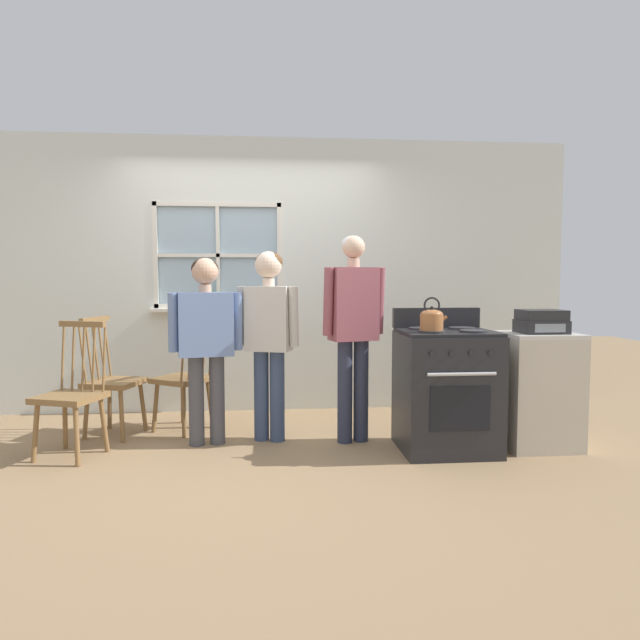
{
  "coord_description": "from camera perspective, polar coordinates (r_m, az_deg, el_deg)",
  "views": [
    {
      "loc": [
        0.17,
        -4.32,
        1.32
      ],
      "look_at": [
        0.57,
        0.06,
        1.0
      ],
      "focal_mm": 32.0,
      "sensor_mm": 36.0,
      "label": 1
    }
  ],
  "objects": [
    {
      "name": "person_teen_center",
      "position": [
        4.61,
        -5.14,
        -0.57
      ],
      "size": [
        0.51,
        0.31,
        1.54
      ],
      "rotation": [
        0.0,
        0.0,
        -0.31
      ],
      "color": "#384766",
      "rests_on": "ground_plane"
    },
    {
      "name": "stove",
      "position": [
        4.51,
        12.49,
        -6.76
      ],
      "size": [
        0.71,
        0.68,
        1.08
      ],
      "color": "#232326",
      "rests_on": "ground_plane"
    },
    {
      "name": "person_elderly_left",
      "position": [
        4.57,
        -11.35,
        -1.14
      ],
      "size": [
        0.58,
        0.28,
        1.48
      ],
      "rotation": [
        0.0,
        0.0,
        0.17
      ],
      "color": "#4C4C51",
      "rests_on": "ground_plane"
    },
    {
      "name": "chair_by_window",
      "position": [
        5.1,
        -13.37,
        -5.75
      ],
      "size": [
        0.57,
        0.57,
        1.0
      ],
      "rotation": [
        0.0,
        0.0,
        -2.16
      ],
      "color": "olive",
      "rests_on": "ground_plane"
    },
    {
      "name": "chair_center_cluster",
      "position": [
        4.63,
        -23.58,
        -7.0
      ],
      "size": [
        0.53,
        0.51,
        1.0
      ],
      "rotation": [
        0.0,
        0.0,
        -0.33
      ],
      "color": "olive",
      "rests_on": "ground_plane"
    },
    {
      "name": "side_counter",
      "position": [
        4.8,
        20.97,
        -6.55
      ],
      "size": [
        0.55,
        0.5,
        0.9
      ],
      "color": "beige",
      "rests_on": "ground_plane"
    },
    {
      "name": "wall_back",
      "position": [
        5.72,
        -6.77,
        4.31
      ],
      "size": [
        6.4,
        0.16,
        2.7
      ],
      "color": "silver",
      "rests_on": "ground_plane"
    },
    {
      "name": "potted_plant",
      "position": [
        5.66,
        -11.07,
        1.91
      ],
      "size": [
        0.16,
        0.16,
        0.26
      ],
      "color": "#42474C",
      "rests_on": "wall_back"
    },
    {
      "name": "kettle",
      "position": [
        4.27,
        11.11,
        0.11
      ],
      "size": [
        0.21,
        0.17,
        0.25
      ],
      "color": "#A86638",
      "rests_on": "stove"
    },
    {
      "name": "chair_near_wall",
      "position": [
        5.12,
        -20.07,
        -5.86
      ],
      "size": [
        0.5,
        0.52,
        1.0
      ],
      "rotation": [
        0.0,
        0.0,
        1.28
      ],
      "color": "olive",
      "rests_on": "ground_plane"
    },
    {
      "name": "ground_plane",
      "position": [
        4.52,
        -7.32,
        -12.85
      ],
      "size": [
        16.0,
        16.0,
        0.0
      ],
      "primitive_type": "plane",
      "color": "#937551"
    },
    {
      "name": "stereo",
      "position": [
        4.72,
        21.26,
        -0.16
      ],
      "size": [
        0.34,
        0.29,
        0.18
      ],
      "color": "#232326",
      "rests_on": "side_counter"
    },
    {
      "name": "person_adult_right",
      "position": [
        4.56,
        3.35,
        -0.03
      ],
      "size": [
        0.53,
        0.29,
        1.66
      ],
      "rotation": [
        0.0,
        0.0,
        0.25
      ],
      "color": "#2D3347",
      "rests_on": "ground_plane"
    }
  ]
}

